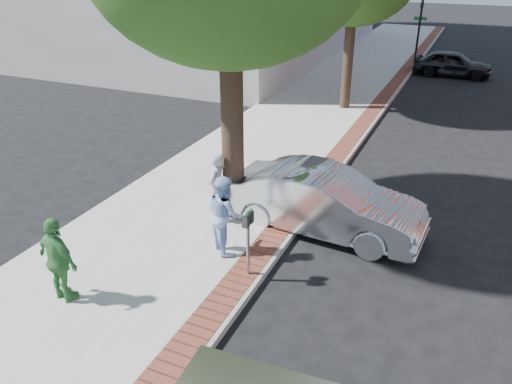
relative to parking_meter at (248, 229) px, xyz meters
The scene contains 12 objects.
ground 1.48m from the parking_meter, 159.55° to the left, with size 120.00×120.00×0.00m, color black.
sidewalk 8.69m from the parking_meter, 105.51° to the left, with size 5.00×60.00×0.15m, color #9E9991.
brick_strip 8.37m from the parking_meter, 90.71° to the left, with size 0.60×60.00×0.01m, color brown.
curb 8.38m from the parking_meter, 88.29° to the left, with size 0.10×60.00×0.15m, color gray.
office_base 26.24m from the parking_meter, 121.76° to the left, with size 18.20×22.20×4.00m, color gray.
signal_near 22.32m from the parking_meter, 89.75° to the left, with size 0.70×0.15×3.80m.
parking_meter is the anchor object (origin of this frame).
person_gray 2.43m from the parking_meter, 132.63° to the left, with size 0.62×0.41×1.70m, color #9B9BA0.
person_officer 1.09m from the parking_meter, 142.60° to the left, with size 0.84×0.66×1.73m, color #92B3E3.
person_green 3.52m from the parking_meter, 142.99° to the right, with size 1.00×0.42×1.71m, color #3D8741.
sedan_silver 2.71m from the parking_meter, 72.62° to the left, with size 1.61×4.63×1.52m, color silver.
bg_car 20.68m from the parking_meter, 83.80° to the left, with size 1.57×3.89×1.33m, color black.
Camera 1 is at (4.34, -7.85, 6.10)m, focal length 35.00 mm.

